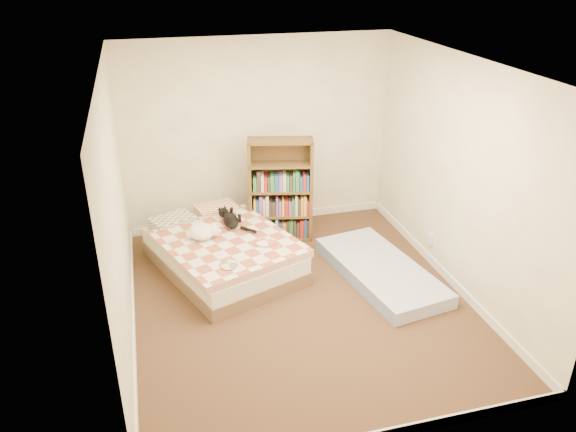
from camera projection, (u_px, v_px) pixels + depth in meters
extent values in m
cube|color=#4C2E20|center=(300.00, 300.00, 6.07)|extent=(3.50, 4.00, 0.01)
cube|color=white|center=(302.00, 65.00, 4.98)|extent=(3.50, 4.00, 0.01)
cube|color=beige|center=(258.00, 135.00, 7.27)|extent=(3.50, 0.01, 2.50)
cube|color=beige|center=(383.00, 308.00, 3.78)|extent=(3.50, 0.01, 2.50)
cube|color=beige|center=(117.00, 214.00, 5.12)|extent=(0.01, 4.00, 2.50)
cube|color=beige|center=(460.00, 177.00, 5.93)|extent=(0.01, 4.00, 2.50)
cube|color=white|center=(260.00, 218.00, 7.78)|extent=(3.50, 0.02, 0.10)
cube|color=white|center=(134.00, 321.00, 5.64)|extent=(0.02, 4.00, 0.10)
cube|color=white|center=(445.00, 274.00, 6.45)|extent=(0.02, 4.00, 0.10)
cube|color=white|center=(430.00, 239.00, 6.69)|extent=(0.03, 0.09, 0.13)
cube|color=brown|center=(223.00, 262.00, 6.64)|extent=(1.83, 2.15, 0.16)
cube|color=silver|center=(223.00, 249.00, 6.56)|extent=(1.79, 2.10, 0.18)
cube|color=#B55B43|center=(222.00, 239.00, 6.50)|extent=(1.77, 1.86, 0.09)
cube|color=slate|center=(190.00, 215.00, 7.01)|extent=(0.58, 0.47, 0.14)
cube|color=#B55B43|center=(237.00, 210.00, 7.15)|extent=(0.58, 0.47, 0.14)
cube|color=#4F361B|center=(251.00, 193.00, 7.01)|extent=(0.10, 0.27, 1.34)
cube|color=#4F361B|center=(310.00, 187.00, 7.18)|extent=(0.10, 0.27, 1.34)
cube|color=#4F361B|center=(278.00, 187.00, 7.20)|extent=(0.79, 0.20, 1.34)
cube|color=#4F361B|center=(281.00, 236.00, 7.38)|extent=(0.84, 0.44, 0.03)
cube|color=#4F361B|center=(281.00, 190.00, 7.09)|extent=(0.84, 0.44, 0.03)
cube|color=#4F361B|center=(280.00, 141.00, 6.81)|extent=(0.84, 0.44, 0.03)
cube|color=#7F99D4|center=(381.00, 271.00, 6.46)|extent=(1.07, 1.86, 0.16)
ellipsoid|color=black|center=(231.00, 220.00, 6.70)|extent=(0.27, 0.43, 0.13)
sphere|color=black|center=(228.00, 212.00, 6.89)|extent=(0.15, 0.15, 0.12)
cone|color=black|center=(224.00, 207.00, 6.89)|extent=(0.05, 0.05, 0.05)
cone|color=black|center=(230.00, 207.00, 6.90)|extent=(0.05, 0.05, 0.05)
cylinder|color=black|center=(244.00, 232.00, 6.51)|extent=(0.09, 0.23, 0.04)
ellipsoid|color=white|center=(202.00, 231.00, 6.40)|extent=(0.42, 0.44, 0.16)
sphere|color=white|center=(211.00, 233.00, 6.33)|extent=(0.17, 0.17, 0.13)
sphere|color=white|center=(216.00, 235.00, 6.31)|extent=(0.08, 0.08, 0.06)
sphere|color=white|center=(189.00, 232.00, 6.43)|extent=(0.10, 0.10, 0.07)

